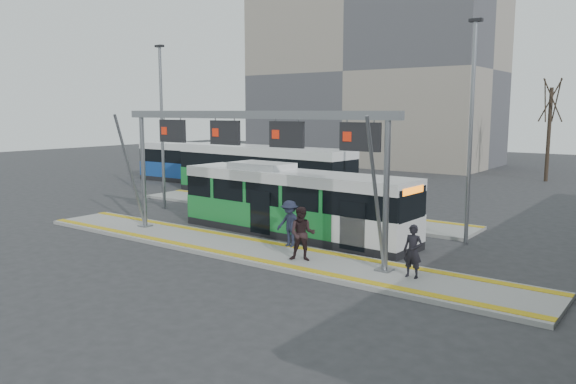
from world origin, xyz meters
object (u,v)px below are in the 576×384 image
passenger_a (413,251)px  passenger_c (290,224)px  hero_bus (294,203)px  passenger_b (302,234)px  gantry (247,139)px

passenger_a → passenger_c: 5.56m
passenger_a → passenger_c: bearing=169.9°
hero_bus → passenger_c: bearing=-54.8°
hero_bus → passenger_b: hero_bus is taller
passenger_b → gantry: bearing=142.5°
gantry → hero_bus: gantry is taller
passenger_b → passenger_c: size_ratio=1.05×
gantry → passenger_b: bearing=-10.3°
hero_bus → gantry: bearing=-86.4°
passenger_a → passenger_b: size_ratio=0.89×
passenger_a → passenger_c: size_ratio=0.93×
passenger_b → passenger_c: 2.06m
passenger_a → passenger_b: (-3.94, -0.41, 0.11)m
gantry → passenger_a: gantry is taller
gantry → passenger_a: size_ratio=7.71×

